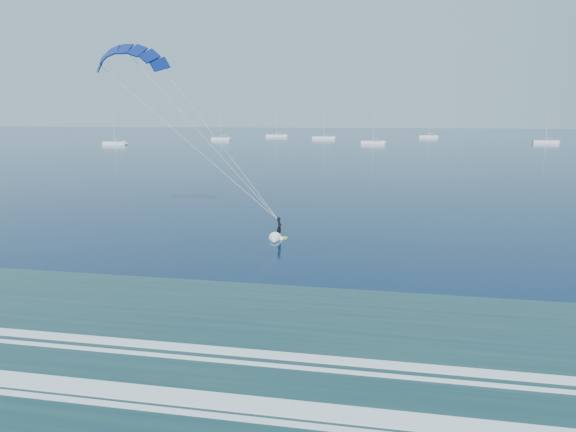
% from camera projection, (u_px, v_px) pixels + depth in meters
% --- Properties ---
extents(kitesurfer_rig, '(17.51, 4.00, 17.25)m').
position_uv_depth(kitesurfer_rig, '(199.00, 133.00, 42.94)').
color(kitesurfer_rig, '#D3EF1C').
rests_on(kitesurfer_rig, ground).
extents(sailboat_0, '(8.71, 2.40, 11.85)m').
position_uv_depth(sailboat_0, '(115.00, 143.00, 186.65)').
color(sailboat_0, silver).
rests_on(sailboat_0, ground).
extents(sailboat_1, '(8.11, 2.40, 11.21)m').
position_uv_depth(sailboat_1, '(221.00, 139.00, 223.06)').
color(sailboat_1, silver).
rests_on(sailboat_1, ground).
extents(sailboat_2, '(10.22, 2.40, 13.57)m').
position_uv_depth(sailboat_2, '(324.00, 138.00, 232.95)').
color(sailboat_2, silver).
rests_on(sailboat_2, ground).
extents(sailboat_3, '(8.79, 2.40, 12.19)m').
position_uv_depth(sailboat_3, '(373.00, 142.00, 192.34)').
color(sailboat_3, silver).
rests_on(sailboat_3, ground).
extents(sailboat_4, '(8.56, 2.40, 11.66)m').
position_uv_depth(sailboat_4, '(428.00, 136.00, 246.39)').
color(sailboat_4, silver).
rests_on(sailboat_4, ground).
extents(sailboat_5, '(9.22, 2.40, 12.52)m').
position_uv_depth(sailboat_5, '(546.00, 142.00, 196.72)').
color(sailboat_5, silver).
rests_on(sailboat_5, ground).
extents(sailboat_7, '(10.68, 2.40, 12.83)m').
position_uv_depth(sailboat_7, '(277.00, 136.00, 257.53)').
color(sailboat_7, silver).
rests_on(sailboat_7, ground).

